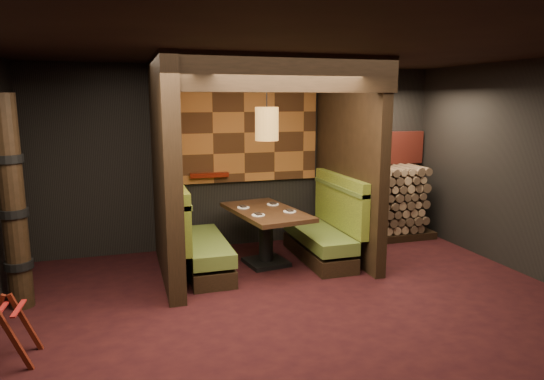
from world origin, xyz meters
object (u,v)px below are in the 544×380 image
Objects in this scene: booth_bench_right at (325,232)px; pendant_lamp at (267,124)px; luggage_rack at (3,330)px; firewood_stack at (383,203)px; totem_column at (13,205)px; dining_table at (266,226)px; booth_bench_left at (197,243)px.

pendant_lamp is (-0.91, -0.04, 1.61)m from booth_bench_right.
luggage_rack is (-2.99, -1.79, -1.70)m from pendant_lamp.
luggage_rack is 0.36× the size of firewood_stack.
booth_bench_right is 4.31m from luggage_rack.
totem_column is at bearing -170.60° from pendant_lamp.
booth_bench_right is at bearing -0.54° from dining_table.
booth_bench_right is 0.92m from dining_table.
booth_bench_left is 3.33m from firewood_stack.
firewood_stack is (5.33, 1.25, -0.57)m from totem_column.
totem_column reaches higher than firewood_stack.
booth_bench_left is at bearing 177.59° from pendant_lamp.
booth_bench_left is at bearing 14.75° from totem_column.
firewood_stack reaches higher than booth_bench_right.
pendant_lamp is at bearing 9.40° from totem_column.
firewood_stack is at bearing 16.99° from dining_table.
booth_bench_left reaches higher than luggage_rack.
dining_table is 0.94× the size of firewood_stack.
totem_column reaches higher than booth_bench_right.
dining_table is at bearing 0.50° from booth_bench_left.
luggage_rack is at bearing -148.44° from dining_table.
booth_bench_right is at bearing -152.65° from firewood_stack.
booth_bench_left is 0.98× the size of dining_table.
firewood_stack is at bearing 18.14° from pendant_lamp.
booth_bench_right reaches higher than dining_table.
pendant_lamp reaches higher than dining_table.
pendant_lamp is 2.76m from firewood_stack.
firewood_stack reaches higher than luggage_rack.
dining_table is 1.52× the size of pendant_lamp.
booth_bench_left is 1.49× the size of pendant_lamp.
booth_bench_right is 1.54m from firewood_stack.
booth_bench_left is 1.00m from dining_table.
booth_bench_right is 1.49× the size of pendant_lamp.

